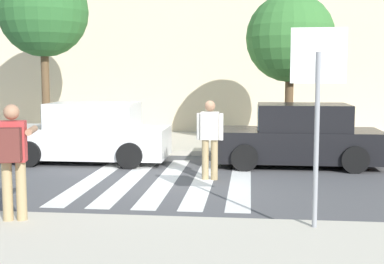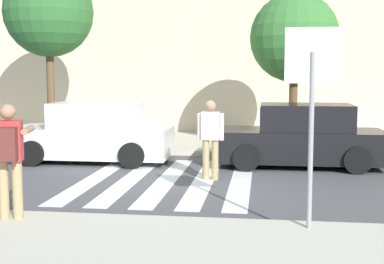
{
  "view_description": "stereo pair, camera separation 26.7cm",
  "coord_description": "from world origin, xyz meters",
  "px_view_note": "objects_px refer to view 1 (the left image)",
  "views": [
    {
      "loc": [
        1.79,
        -11.09,
        2.32
      ],
      "look_at": [
        0.6,
        -0.2,
        1.1
      ],
      "focal_mm": 50.0,
      "sensor_mm": 36.0,
      "label": 1
    },
    {
      "loc": [
        2.05,
        -11.05,
        2.32
      ],
      "look_at": [
        0.6,
        -0.2,
        1.1
      ],
      "focal_mm": 50.0,
      "sensor_mm": 36.0,
      "label": 2
    }
  ],
  "objects_px": {
    "pedestrian_crossing": "(210,135)",
    "stop_sign": "(318,83)",
    "parked_car_white": "(90,134)",
    "street_tree_west": "(43,13)",
    "photographer_with_backpack": "(13,152)",
    "parked_car_black": "(298,137)",
    "street_tree_center": "(290,38)"
  },
  "relations": [
    {
      "from": "pedestrian_crossing",
      "to": "stop_sign",
      "type": "bearing_deg",
      "value": -65.36
    },
    {
      "from": "parked_car_white",
      "to": "street_tree_west",
      "type": "distance_m",
      "value": 4.58
    },
    {
      "from": "pedestrian_crossing",
      "to": "parked_car_white",
      "type": "height_order",
      "value": "pedestrian_crossing"
    },
    {
      "from": "photographer_with_backpack",
      "to": "parked_car_black",
      "type": "relative_size",
      "value": 0.42
    },
    {
      "from": "stop_sign",
      "to": "street_tree_center",
      "type": "relative_size",
      "value": 0.63
    },
    {
      "from": "stop_sign",
      "to": "photographer_with_backpack",
      "type": "xyz_separation_m",
      "value": [
        -4.37,
        -0.16,
        -1.01
      ]
    },
    {
      "from": "street_tree_center",
      "to": "pedestrian_crossing",
      "type": "bearing_deg",
      "value": -115.74
    },
    {
      "from": "stop_sign",
      "to": "street_tree_west",
      "type": "relative_size",
      "value": 0.52
    },
    {
      "from": "parked_car_white",
      "to": "street_tree_west",
      "type": "bearing_deg",
      "value": 132.03
    },
    {
      "from": "photographer_with_backpack",
      "to": "pedestrian_crossing",
      "type": "height_order",
      "value": "photographer_with_backpack"
    },
    {
      "from": "pedestrian_crossing",
      "to": "photographer_with_backpack",
      "type": "bearing_deg",
      "value": -122.6
    },
    {
      "from": "parked_car_black",
      "to": "street_tree_center",
      "type": "height_order",
      "value": "street_tree_center"
    },
    {
      "from": "stop_sign",
      "to": "parked_car_white",
      "type": "bearing_deg",
      "value": 130.79
    },
    {
      "from": "parked_car_black",
      "to": "street_tree_west",
      "type": "height_order",
      "value": "street_tree_west"
    },
    {
      "from": "photographer_with_backpack",
      "to": "street_tree_west",
      "type": "xyz_separation_m",
      "value": [
        -2.74,
        8.3,
        2.94
      ]
    },
    {
      "from": "photographer_with_backpack",
      "to": "street_tree_center",
      "type": "height_order",
      "value": "street_tree_center"
    },
    {
      "from": "parked_car_white",
      "to": "street_tree_west",
      "type": "relative_size",
      "value": 0.77
    },
    {
      "from": "stop_sign",
      "to": "parked_car_black",
      "type": "distance_m",
      "value": 6.03
    },
    {
      "from": "parked_car_white",
      "to": "pedestrian_crossing",
      "type": "bearing_deg",
      "value": -30.94
    },
    {
      "from": "photographer_with_backpack",
      "to": "parked_car_black",
      "type": "bearing_deg",
      "value": 52.26
    },
    {
      "from": "street_tree_west",
      "to": "stop_sign",
      "type": "bearing_deg",
      "value": -48.85
    },
    {
      "from": "photographer_with_backpack",
      "to": "parked_car_white",
      "type": "relative_size",
      "value": 0.42
    },
    {
      "from": "street_tree_center",
      "to": "stop_sign",
      "type": "bearing_deg",
      "value": -91.29
    },
    {
      "from": "parked_car_white",
      "to": "street_tree_center",
      "type": "height_order",
      "value": "street_tree_center"
    },
    {
      "from": "pedestrian_crossing",
      "to": "street_tree_west",
      "type": "xyz_separation_m",
      "value": [
        -5.33,
        4.25,
        3.13
      ]
    },
    {
      "from": "pedestrian_crossing",
      "to": "parked_car_black",
      "type": "bearing_deg",
      "value": 43.52
    },
    {
      "from": "street_tree_center",
      "to": "parked_car_white",
      "type": "bearing_deg",
      "value": -157.9
    },
    {
      "from": "photographer_with_backpack",
      "to": "street_tree_west",
      "type": "distance_m",
      "value": 9.22
    },
    {
      "from": "stop_sign",
      "to": "street_tree_center",
      "type": "distance_m",
      "value": 8.04
    },
    {
      "from": "photographer_with_backpack",
      "to": "pedestrian_crossing",
      "type": "relative_size",
      "value": 1.0
    },
    {
      "from": "street_tree_west",
      "to": "street_tree_center",
      "type": "relative_size",
      "value": 1.21
    },
    {
      "from": "photographer_with_backpack",
      "to": "street_tree_center",
      "type": "relative_size",
      "value": 0.39
    }
  ]
}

